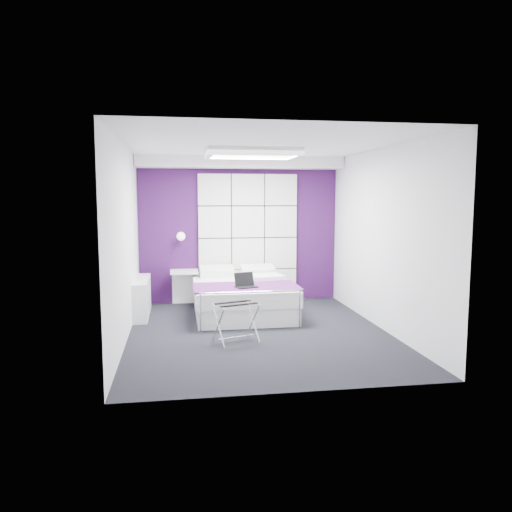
{
  "coord_description": "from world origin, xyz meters",
  "views": [
    {
      "loc": [
        -1.1,
        -6.77,
        1.9
      ],
      "look_at": [
        0.02,
        0.35,
        1.05
      ],
      "focal_mm": 35.0,
      "sensor_mm": 36.0,
      "label": 1
    }
  ],
  "objects_px": {
    "nightstand": "(184,272)",
    "laptop": "(246,284)",
    "radiator": "(142,297)",
    "luggage_rack": "(236,322)",
    "bed": "(242,296)",
    "wall_lamp": "(181,236)"
  },
  "relations": [
    {
      "from": "nightstand",
      "to": "laptop",
      "type": "xyz_separation_m",
      "value": [
        0.91,
        -1.42,
        0.0
      ]
    },
    {
      "from": "radiator",
      "to": "laptop",
      "type": "xyz_separation_m",
      "value": [
        1.59,
        -0.7,
        0.3
      ]
    },
    {
      "from": "luggage_rack",
      "to": "bed",
      "type": "bearing_deg",
      "value": 61.63
    },
    {
      "from": "luggage_rack",
      "to": "wall_lamp",
      "type": "bearing_deg",
      "value": 87.68
    },
    {
      "from": "radiator",
      "to": "bed",
      "type": "height_order",
      "value": "bed"
    },
    {
      "from": "wall_lamp",
      "to": "nightstand",
      "type": "distance_m",
      "value": 0.63
    },
    {
      "from": "radiator",
      "to": "nightstand",
      "type": "xyz_separation_m",
      "value": [
        0.69,
        0.72,
        0.3
      ]
    },
    {
      "from": "laptop",
      "to": "wall_lamp",
      "type": "bearing_deg",
      "value": 105.03
    },
    {
      "from": "radiator",
      "to": "nightstand",
      "type": "distance_m",
      "value": 1.04
    },
    {
      "from": "laptop",
      "to": "luggage_rack",
      "type": "bearing_deg",
      "value": -123.43
    },
    {
      "from": "radiator",
      "to": "nightstand",
      "type": "height_order",
      "value": "nightstand"
    },
    {
      "from": "wall_lamp",
      "to": "bed",
      "type": "xyz_separation_m",
      "value": [
        0.97,
        -0.89,
        -0.93
      ]
    },
    {
      "from": "laptop",
      "to": "bed",
      "type": "bearing_deg",
      "value": 70.59
    },
    {
      "from": "radiator",
      "to": "luggage_rack",
      "type": "distance_m",
      "value": 2.13
    },
    {
      "from": "wall_lamp",
      "to": "nightstand",
      "type": "height_order",
      "value": "wall_lamp"
    },
    {
      "from": "wall_lamp",
      "to": "laptop",
      "type": "xyz_separation_m",
      "value": [
        0.95,
        -1.46,
        -0.62
      ]
    },
    {
      "from": "wall_lamp",
      "to": "luggage_rack",
      "type": "distance_m",
      "value": 2.7
    },
    {
      "from": "laptop",
      "to": "radiator",
      "type": "bearing_deg",
      "value": 138.16
    },
    {
      "from": "nightstand",
      "to": "laptop",
      "type": "bearing_deg",
      "value": -57.5
    },
    {
      "from": "bed",
      "to": "laptop",
      "type": "distance_m",
      "value": 0.65
    },
    {
      "from": "bed",
      "to": "nightstand",
      "type": "distance_m",
      "value": 1.29
    },
    {
      "from": "wall_lamp",
      "to": "radiator",
      "type": "relative_size",
      "value": 0.12
    }
  ]
}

